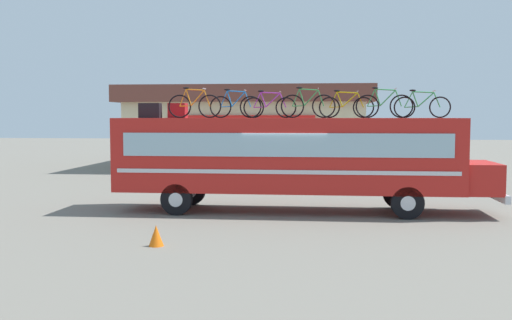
{
  "coord_description": "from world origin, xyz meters",
  "views": [
    {
      "loc": [
        0.97,
        -18.11,
        2.96
      ],
      "look_at": [
        -0.95,
        0.0,
        1.61
      ],
      "focal_mm": 40.78,
      "sensor_mm": 36.0,
      "label": 1
    }
  ],
  "objects_px": {
    "rooftop_bicycle_3": "(270,106)",
    "traffic_cone": "(156,236)",
    "rooftop_bicycle_7": "(422,106)",
    "luggage_bag_1": "(150,111)",
    "rooftop_bicycle_4": "(308,105)",
    "rooftop_bicycle_5": "(346,106)",
    "bus": "(293,156)",
    "rooftop_bicycle_6": "(384,105)",
    "luggage_bag_2": "(178,111)",
    "rooftop_bicycle_2": "(235,106)",
    "rooftop_bicycle_1": "(195,105)"
  },
  "relations": [
    {
      "from": "rooftop_bicycle_3",
      "to": "traffic_cone",
      "type": "xyz_separation_m",
      "value": [
        -2.16,
        -5.43,
        -3.06
      ]
    },
    {
      "from": "rooftop_bicycle_7",
      "to": "luggage_bag_1",
      "type": "bearing_deg",
      "value": -178.78
    },
    {
      "from": "rooftop_bicycle_4",
      "to": "rooftop_bicycle_5",
      "type": "xyz_separation_m",
      "value": [
        1.19,
        0.12,
        -0.03
      ]
    },
    {
      "from": "bus",
      "to": "rooftop_bicycle_6",
      "type": "distance_m",
      "value": 3.2
    },
    {
      "from": "luggage_bag_2",
      "to": "rooftop_bicycle_2",
      "type": "distance_m",
      "value": 1.9
    },
    {
      "from": "luggage_bag_1",
      "to": "rooftop_bicycle_7",
      "type": "bearing_deg",
      "value": 1.22
    },
    {
      "from": "rooftop_bicycle_4",
      "to": "rooftop_bicycle_5",
      "type": "relative_size",
      "value": 1.0
    },
    {
      "from": "luggage_bag_2",
      "to": "rooftop_bicycle_2",
      "type": "relative_size",
      "value": 0.34
    },
    {
      "from": "rooftop_bicycle_1",
      "to": "rooftop_bicycle_4",
      "type": "xyz_separation_m",
      "value": [
        3.5,
        0.45,
        0.0
      ]
    },
    {
      "from": "rooftop_bicycle_5",
      "to": "rooftop_bicycle_7",
      "type": "distance_m",
      "value": 2.29
    },
    {
      "from": "luggage_bag_2",
      "to": "rooftop_bicycle_3",
      "type": "height_order",
      "value": "rooftop_bicycle_3"
    },
    {
      "from": "luggage_bag_1",
      "to": "rooftop_bicycle_7",
      "type": "relative_size",
      "value": 0.4
    },
    {
      "from": "luggage_bag_1",
      "to": "rooftop_bicycle_3",
      "type": "relative_size",
      "value": 0.4
    },
    {
      "from": "luggage_bag_2",
      "to": "rooftop_bicycle_5",
      "type": "xyz_separation_m",
      "value": [
        5.37,
        -0.05,
        0.13
      ]
    },
    {
      "from": "luggage_bag_1",
      "to": "rooftop_bicycle_6",
      "type": "bearing_deg",
      "value": 1.41
    },
    {
      "from": "rooftop_bicycle_2",
      "to": "rooftop_bicycle_3",
      "type": "xyz_separation_m",
      "value": [
        1.09,
        -0.03,
        -0.02
      ]
    },
    {
      "from": "rooftop_bicycle_2",
      "to": "rooftop_bicycle_6",
      "type": "relative_size",
      "value": 0.95
    },
    {
      "from": "rooftop_bicycle_2",
      "to": "rooftop_bicycle_6",
      "type": "xyz_separation_m",
      "value": [
        4.63,
        -0.09,
        0.01
      ]
    },
    {
      "from": "rooftop_bicycle_3",
      "to": "traffic_cone",
      "type": "distance_m",
      "value": 6.59
    },
    {
      "from": "rooftop_bicycle_1",
      "to": "rooftop_bicycle_6",
      "type": "relative_size",
      "value": 0.96
    },
    {
      "from": "rooftop_bicycle_3",
      "to": "rooftop_bicycle_6",
      "type": "xyz_separation_m",
      "value": [
        3.54,
        -0.06,
        0.03
      ]
    },
    {
      "from": "bus",
      "to": "luggage_bag_2",
      "type": "bearing_deg",
      "value": 175.53
    },
    {
      "from": "rooftop_bicycle_5",
      "to": "rooftop_bicycle_6",
      "type": "distance_m",
      "value": 1.16
    },
    {
      "from": "bus",
      "to": "rooftop_bicycle_5",
      "type": "height_order",
      "value": "rooftop_bicycle_5"
    },
    {
      "from": "bus",
      "to": "rooftop_bicycle_7",
      "type": "bearing_deg",
      "value": 1.65
    },
    {
      "from": "rooftop_bicycle_4",
      "to": "rooftop_bicycle_6",
      "type": "relative_size",
      "value": 0.97
    },
    {
      "from": "rooftop_bicycle_6",
      "to": "traffic_cone",
      "type": "height_order",
      "value": "rooftop_bicycle_6"
    },
    {
      "from": "rooftop_bicycle_4",
      "to": "rooftop_bicycle_5",
      "type": "bearing_deg",
      "value": 5.78
    },
    {
      "from": "bus",
      "to": "rooftop_bicycle_3",
      "type": "distance_m",
      "value": 1.73
    },
    {
      "from": "rooftop_bicycle_6",
      "to": "rooftop_bicycle_7",
      "type": "distance_m",
      "value": 1.14
    },
    {
      "from": "rooftop_bicycle_2",
      "to": "rooftop_bicycle_7",
      "type": "relative_size",
      "value": 0.97
    },
    {
      "from": "rooftop_bicycle_3",
      "to": "traffic_cone",
      "type": "bearing_deg",
      "value": -111.74
    },
    {
      "from": "traffic_cone",
      "to": "rooftop_bicycle_6",
      "type": "bearing_deg",
      "value": 43.25
    },
    {
      "from": "rooftop_bicycle_2",
      "to": "luggage_bag_1",
      "type": "bearing_deg",
      "value": -174.34
    },
    {
      "from": "bus",
      "to": "rooftop_bicycle_4",
      "type": "height_order",
      "value": "rooftop_bicycle_4"
    },
    {
      "from": "traffic_cone",
      "to": "bus",
      "type": "bearing_deg",
      "value": 60.92
    },
    {
      "from": "rooftop_bicycle_6",
      "to": "traffic_cone",
      "type": "relative_size",
      "value": 3.61
    },
    {
      "from": "rooftop_bicycle_2",
      "to": "traffic_cone",
      "type": "height_order",
      "value": "rooftop_bicycle_2"
    },
    {
      "from": "luggage_bag_1",
      "to": "rooftop_bicycle_7",
      "type": "height_order",
      "value": "rooftop_bicycle_7"
    },
    {
      "from": "rooftop_bicycle_5",
      "to": "rooftop_bicycle_6",
      "type": "bearing_deg",
      "value": -6.57
    },
    {
      "from": "rooftop_bicycle_3",
      "to": "rooftop_bicycle_4",
      "type": "bearing_deg",
      "value": -2.25
    },
    {
      "from": "bus",
      "to": "luggage_bag_1",
      "type": "relative_size",
      "value": 17.28
    },
    {
      "from": "traffic_cone",
      "to": "rooftop_bicycle_2",
      "type": "bearing_deg",
      "value": 78.84
    },
    {
      "from": "luggage_bag_1",
      "to": "rooftop_bicycle_4",
      "type": "height_order",
      "value": "rooftop_bicycle_4"
    },
    {
      "from": "rooftop_bicycle_2",
      "to": "traffic_cone",
      "type": "xyz_separation_m",
      "value": [
        -1.08,
        -5.45,
        -3.07
      ]
    },
    {
      "from": "rooftop_bicycle_2",
      "to": "rooftop_bicycle_1",
      "type": "bearing_deg",
      "value": -156.61
    },
    {
      "from": "luggage_bag_1",
      "to": "rooftop_bicycle_7",
      "type": "xyz_separation_m",
      "value": [
        8.46,
        0.18,
        0.13
      ]
    },
    {
      "from": "luggage_bag_2",
      "to": "rooftop_bicycle_6",
      "type": "height_order",
      "value": "rooftop_bicycle_6"
    },
    {
      "from": "luggage_bag_2",
      "to": "rooftop_bicycle_7",
      "type": "bearing_deg",
      "value": -1.34
    },
    {
      "from": "rooftop_bicycle_5",
      "to": "rooftop_bicycle_7",
      "type": "height_order",
      "value": "rooftop_bicycle_5"
    }
  ]
}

